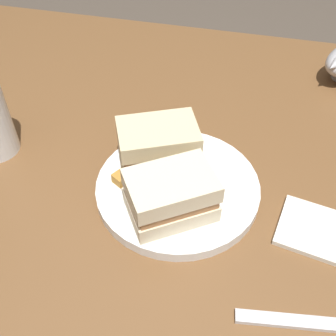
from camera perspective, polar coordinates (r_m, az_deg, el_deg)
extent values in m
cube|color=brown|center=(0.95, -0.92, -15.20)|extent=(1.20, 0.96, 0.70)
cylinder|color=white|center=(0.63, 1.34, -2.75)|extent=(0.25, 0.25, 0.02)
cube|color=beige|center=(0.65, -1.24, 1.50)|extent=(0.14, 0.12, 0.03)
cube|color=#B27A4C|center=(0.63, -1.27, 2.98)|extent=(0.13, 0.11, 0.02)
cube|color=beige|center=(0.61, -1.31, 4.54)|extent=(0.14, 0.12, 0.03)
cube|color=beige|center=(0.58, 0.41, -5.07)|extent=(0.14, 0.13, 0.03)
cube|color=#B27A4C|center=(0.57, 0.42, -3.78)|extent=(0.13, 0.12, 0.01)
cube|color=beige|center=(0.55, 0.43, -2.41)|extent=(0.14, 0.13, 0.03)
cube|color=#B77F33|center=(0.63, -5.47, -0.72)|extent=(0.04, 0.05, 0.02)
cube|color=#AD702D|center=(0.63, -3.98, -0.66)|extent=(0.05, 0.03, 0.02)
cube|color=#B77F33|center=(0.59, -1.09, -4.94)|extent=(0.04, 0.05, 0.02)
cone|color=#B7B7BC|center=(0.87, 21.75, 12.85)|extent=(0.04, 0.04, 0.02)
cube|color=silver|center=(0.62, 19.90, -8.13)|extent=(0.12, 0.11, 0.01)
cube|color=silver|center=(0.55, 19.06, -19.38)|extent=(0.18, 0.04, 0.01)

